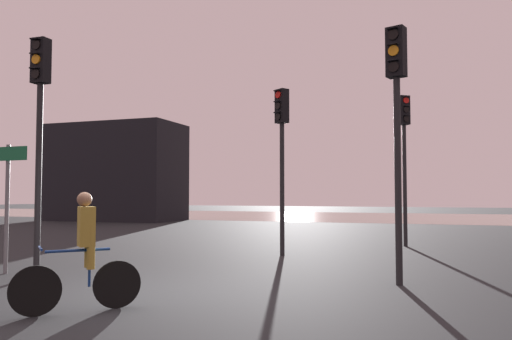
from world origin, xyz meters
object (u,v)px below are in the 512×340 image
(traffic_light_center, at_px, (282,139))
(direction_sign_post, at_px, (7,189))
(traffic_light_near_right, at_px, (397,105))
(cyclist, at_px, (83,251))
(distant_building, at_px, (116,173))
(traffic_light_near_left, at_px, (40,111))
(traffic_light_far_right, at_px, (404,142))

(traffic_light_center, height_order, direction_sign_post, traffic_light_center)
(direction_sign_post, bearing_deg, traffic_light_center, -130.46)
(traffic_light_near_right, relative_size, cyclist, 2.83)
(direction_sign_post, xyz_separation_m, cyclist, (3.62, -2.19, -0.88))
(direction_sign_post, bearing_deg, cyclist, 151.48)
(traffic_light_center, xyz_separation_m, cyclist, (-0.81, -6.91, -2.22))
(distant_building, xyz_separation_m, traffic_light_near_right, (17.83, -17.13, 0.23))
(traffic_light_near_left, height_order, direction_sign_post, traffic_light_near_left)
(traffic_light_far_right, height_order, traffic_light_near_left, traffic_light_near_left)
(distant_building, relative_size, traffic_light_far_right, 1.74)
(traffic_light_far_right, bearing_deg, distant_building, -67.19)
(traffic_light_center, distance_m, cyclist, 7.30)
(traffic_light_far_right, bearing_deg, traffic_light_near_left, 14.34)
(traffic_light_far_right, relative_size, traffic_light_near_left, 0.99)
(distant_building, xyz_separation_m, cyclist, (13.89, -20.61, -2.13))
(traffic_light_center, relative_size, cyclist, 2.70)
(direction_sign_post, height_order, cyclist, direction_sign_post)
(traffic_light_far_right, bearing_deg, traffic_light_center, 12.44)
(distant_building, height_order, traffic_light_center, distant_building)
(traffic_light_center, height_order, cyclist, traffic_light_center)
(traffic_light_far_right, height_order, cyclist, traffic_light_far_right)
(traffic_light_near_right, bearing_deg, traffic_light_far_right, -71.09)
(traffic_light_near_right, distance_m, direction_sign_post, 7.81)
(traffic_light_near_right, height_order, cyclist, traffic_light_near_right)
(distant_building, bearing_deg, traffic_light_near_left, -58.99)
(distant_building, distance_m, traffic_light_near_right, 24.73)
(traffic_light_near_right, bearing_deg, distant_building, -26.48)
(direction_sign_post, bearing_deg, traffic_light_near_right, -167.59)
(cyclist, bearing_deg, traffic_light_near_left, 5.86)
(distant_building, bearing_deg, cyclist, -56.03)
(traffic_light_center, distance_m, traffic_light_far_right, 4.54)
(direction_sign_post, bearing_deg, traffic_light_near_left, -179.53)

